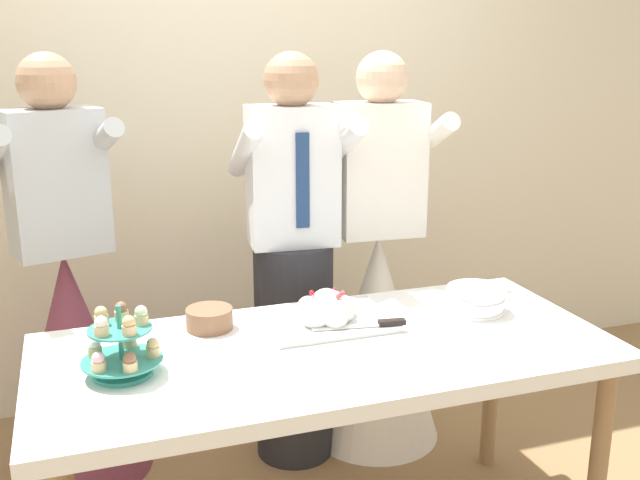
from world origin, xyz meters
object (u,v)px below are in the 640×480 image
(main_cake_tray, at_px, (327,313))
(cupcake_stand, at_px, (121,346))
(round_cake, at_px, (210,322))
(person_groom, at_px, (294,285))
(person_guest, at_px, (71,335))
(dessert_table, at_px, (327,367))
(plate_stack, at_px, (475,299))
(person_bride, at_px, (377,310))

(main_cake_tray, bearing_deg, cupcake_stand, -165.88)
(round_cake, bearing_deg, person_groom, 46.30)
(cupcake_stand, relative_size, person_guest, 0.14)
(dessert_table, height_order, person_guest, person_guest)
(dessert_table, relative_size, round_cake, 7.50)
(person_guest, bearing_deg, round_cake, -53.61)
(plate_stack, relative_size, round_cake, 0.89)
(plate_stack, bearing_deg, round_cake, 172.57)
(cupcake_stand, height_order, round_cake, cupcake_stand)
(dessert_table, distance_m, person_bride, 0.85)
(plate_stack, bearing_deg, dessert_table, -169.47)
(cupcake_stand, xyz_separation_m, main_cake_tray, (0.68, 0.17, -0.05))
(dessert_table, bearing_deg, person_groom, 81.94)
(dessert_table, height_order, plate_stack, plate_stack)
(dessert_table, xyz_separation_m, main_cake_tray, (0.06, 0.16, 0.12))
(plate_stack, xyz_separation_m, round_cake, (-0.92, 0.12, -0.01))
(main_cake_tray, bearing_deg, person_guest, 141.00)
(person_groom, bearing_deg, dessert_table, -98.06)
(round_cake, bearing_deg, person_guest, 126.39)
(cupcake_stand, height_order, person_guest, person_guest)
(person_groom, height_order, person_guest, same)
(plate_stack, height_order, person_groom, person_groom)
(main_cake_tray, distance_m, person_groom, 0.52)
(round_cake, distance_m, person_bride, 0.95)
(dessert_table, bearing_deg, person_guest, 132.83)
(round_cake, relative_size, person_groom, 0.14)
(main_cake_tray, distance_m, round_cake, 0.39)
(main_cake_tray, distance_m, person_guest, 1.09)
(dessert_table, xyz_separation_m, person_guest, (-0.77, 0.83, -0.12))
(cupcake_stand, distance_m, plate_stack, 1.22)
(plate_stack, xyz_separation_m, person_groom, (-0.50, 0.56, -0.07))
(cupcake_stand, xyz_separation_m, person_guest, (-0.15, 0.84, -0.28))
(cupcake_stand, relative_size, plate_stack, 1.08)
(dessert_table, distance_m, person_guest, 1.14)
(dessert_table, bearing_deg, main_cake_tray, 70.81)
(dessert_table, distance_m, person_groom, 0.68)
(main_cake_tray, height_order, round_cake, main_cake_tray)
(plate_stack, distance_m, person_groom, 0.75)
(dessert_table, distance_m, main_cake_tray, 0.21)
(main_cake_tray, xyz_separation_m, person_bride, (0.42, 0.53, -0.23))
(plate_stack, height_order, person_guest, person_guest)
(plate_stack, bearing_deg, person_groom, 131.46)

